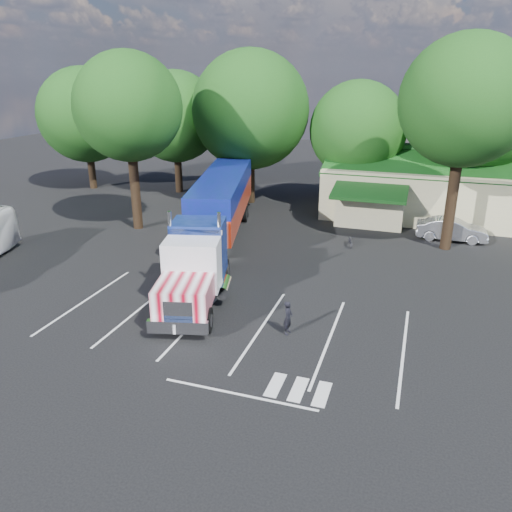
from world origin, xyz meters
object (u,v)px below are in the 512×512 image
(semi_truck, at_px, (217,211))
(woman, at_px, (288,318))
(silver_sedan, at_px, (452,229))
(bicycle, at_px, (350,240))

(semi_truck, relative_size, woman, 13.96)
(semi_truck, relative_size, silver_sedan, 4.67)
(silver_sedan, bearing_deg, semi_truck, 115.08)
(woman, bearing_deg, silver_sedan, -19.26)
(semi_truck, bearing_deg, bicycle, 8.37)
(semi_truck, height_order, woman, semi_truck)
(semi_truck, xyz_separation_m, silver_sedan, (14.79, 7.02, -1.85))
(bicycle, bearing_deg, semi_truck, -170.71)
(woman, distance_m, silver_sedan, 18.08)
(woman, height_order, bicycle, woman)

